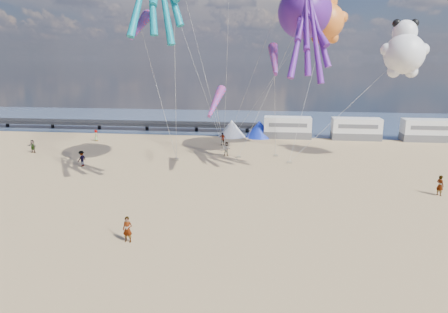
% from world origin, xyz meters
% --- Properties ---
extents(ground, '(120.00, 120.00, 0.00)m').
position_xyz_m(ground, '(0.00, 0.00, 0.00)').
color(ground, tan).
rests_on(ground, ground).
extents(water, '(120.00, 120.00, 0.00)m').
position_xyz_m(water, '(0.00, 55.00, 0.02)').
color(water, '#344664').
rests_on(water, ground).
extents(pier, '(60.00, 3.00, 0.50)m').
position_xyz_m(pier, '(-28.00, 44.00, 1.00)').
color(pier, black).
rests_on(pier, ground).
extents(motorhome_0, '(6.60, 2.50, 3.00)m').
position_xyz_m(motorhome_0, '(6.00, 40.00, 1.50)').
color(motorhome_0, silver).
rests_on(motorhome_0, ground).
extents(motorhome_1, '(6.60, 2.50, 3.00)m').
position_xyz_m(motorhome_1, '(15.50, 40.00, 1.50)').
color(motorhome_1, silver).
rests_on(motorhome_1, ground).
extents(motorhome_2, '(6.60, 2.50, 3.00)m').
position_xyz_m(motorhome_2, '(25.00, 40.00, 1.50)').
color(motorhome_2, silver).
rests_on(motorhome_2, ground).
extents(tent_white, '(4.00, 4.00, 2.40)m').
position_xyz_m(tent_white, '(-2.00, 40.00, 1.20)').
color(tent_white, white).
rests_on(tent_white, ground).
extents(tent_blue, '(4.00, 4.00, 2.40)m').
position_xyz_m(tent_blue, '(2.00, 40.00, 1.20)').
color(tent_blue, '#1933CC').
rests_on(tent_blue, ground).
extents(standing_person, '(0.61, 0.41, 1.65)m').
position_xyz_m(standing_person, '(-4.85, 4.93, 0.82)').
color(standing_person, tan).
rests_on(standing_person, ground).
extents(beachgoer_0, '(0.67, 0.62, 1.54)m').
position_xyz_m(beachgoer_0, '(-20.24, 34.59, 0.77)').
color(beachgoer_0, '#7F6659').
rests_on(beachgoer_0, ground).
extents(beachgoer_1, '(0.95, 0.78, 1.68)m').
position_xyz_m(beachgoer_1, '(-1.31, 27.89, 0.84)').
color(beachgoer_1, '#7F6659').
rests_on(beachgoer_1, ground).
extents(beachgoer_2, '(0.84, 0.96, 1.67)m').
position_xyz_m(beachgoer_2, '(-15.96, 21.59, 0.83)').
color(beachgoer_2, '#7F6659').
rests_on(beachgoer_2, ground).
extents(beachgoer_3, '(1.23, 0.95, 1.69)m').
position_xyz_m(beachgoer_3, '(-2.59, 33.85, 0.84)').
color(beachgoer_3, '#7F6659').
rests_on(beachgoer_3, ground).
extents(beachgoer_4, '(1.00, 0.68, 1.57)m').
position_xyz_m(beachgoer_4, '(-24.74, 26.82, 0.79)').
color(beachgoer_4, '#7F6659').
rests_on(beachgoer_4, ground).
extents(beachgoer_5, '(1.26, 1.64, 1.73)m').
position_xyz_m(beachgoer_5, '(17.73, 16.39, 0.86)').
color(beachgoer_5, '#7F6659').
rests_on(beachgoer_5, ground).
extents(sandbag_a, '(0.50, 0.35, 0.22)m').
position_xyz_m(sandbag_a, '(-6.67, 25.27, 0.11)').
color(sandbag_a, gray).
rests_on(sandbag_a, ground).
extents(sandbag_b, '(0.50, 0.35, 0.22)m').
position_xyz_m(sandbag_b, '(0.13, 27.26, 0.11)').
color(sandbag_b, gray).
rests_on(sandbag_b, ground).
extents(sandbag_c, '(0.50, 0.35, 0.22)m').
position_xyz_m(sandbag_c, '(5.79, 25.45, 0.11)').
color(sandbag_c, gray).
rests_on(sandbag_c, ground).
extents(sandbag_d, '(0.50, 0.35, 0.22)m').
position_xyz_m(sandbag_d, '(4.32, 28.41, 0.11)').
color(sandbag_d, gray).
rests_on(sandbag_d, ground).
extents(sandbag_e, '(0.50, 0.35, 0.22)m').
position_xyz_m(sandbag_e, '(-1.96, 30.49, 0.11)').
color(sandbag_e, gray).
rests_on(sandbag_e, ground).
extents(kite_octopus_purple, '(7.38, 11.37, 12.02)m').
position_xyz_m(kite_octopus_purple, '(6.76, 26.75, 15.69)').
color(kite_octopus_purple, '#571C8A').
extents(kite_panda, '(5.50, 5.26, 6.86)m').
position_xyz_m(kite_panda, '(16.88, 26.58, 11.49)').
color(kite_panda, white).
extents(kite_teddy_orange, '(5.70, 5.48, 6.84)m').
position_xyz_m(kite_teddy_orange, '(9.36, 30.28, 15.01)').
color(kite_teddy_orange, orange).
extents(windsock_left, '(1.82, 7.68, 7.61)m').
position_xyz_m(windsock_left, '(-8.84, 21.30, 14.09)').
color(windsock_left, red).
extents(windsock_mid, '(1.34, 5.80, 5.75)m').
position_xyz_m(windsock_mid, '(3.84, 21.83, 10.93)').
color(windsock_mid, red).
extents(windsock_right, '(1.60, 4.63, 4.54)m').
position_xyz_m(windsock_right, '(-1.52, 20.23, 7.08)').
color(windsock_right, red).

